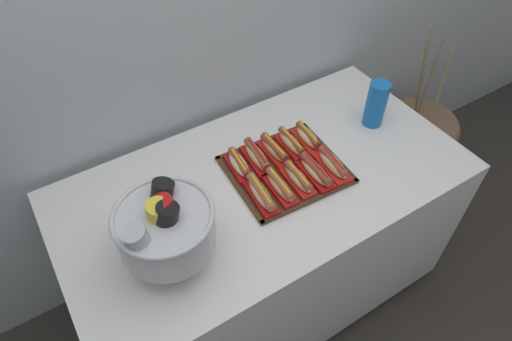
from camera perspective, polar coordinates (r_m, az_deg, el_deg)
ground_plane at (r=2.26m, az=0.89°, el=-14.53°), size 10.00×10.00×0.00m
buffet_table at (r=1.91m, az=1.03°, el=-8.61°), size 1.50×0.78×0.78m
floor_vase at (r=2.66m, az=19.17°, el=2.33°), size 0.50×0.50×0.99m
serving_tray at (r=1.65m, az=3.79°, el=0.08°), size 0.42×0.38×0.01m
hot_dog_0 at (r=1.53m, az=0.65°, el=-3.06°), size 0.08×0.18×0.06m
hot_dog_1 at (r=1.55m, az=3.07°, el=-2.05°), size 0.06×0.17×0.06m
hot_dog_2 at (r=1.58m, az=5.40°, el=-1.04°), size 0.07×0.16×0.06m
hot_dog_3 at (r=1.61m, az=7.64°, el=-0.11°), size 0.07×0.18×0.06m
hot_dog_4 at (r=1.65m, az=9.79°, el=0.81°), size 0.08×0.18×0.06m
hot_dog_5 at (r=1.63m, az=-2.20°, el=0.77°), size 0.08×0.16×0.06m
hot_dog_6 at (r=1.65m, az=0.12°, el=1.77°), size 0.08×0.18×0.06m
hot_dog_7 at (r=1.67m, az=2.37°, el=2.65°), size 0.06×0.16×0.06m
hot_dog_8 at (r=1.70m, az=4.55°, el=3.47°), size 0.06×0.16×0.06m
hot_dog_9 at (r=1.74m, az=6.64°, el=4.23°), size 0.08×0.16×0.06m
punch_bowl at (r=1.32m, az=-11.59°, el=-7.18°), size 0.29×0.29×0.27m
cup_stack at (r=1.85m, az=15.13°, el=8.23°), size 0.08×0.08×0.19m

